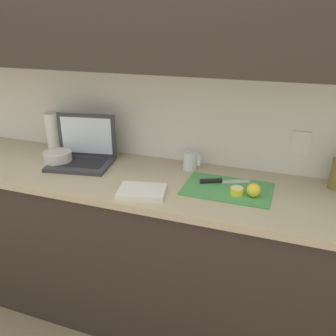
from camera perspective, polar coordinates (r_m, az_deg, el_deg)
The scene contains 12 objects.
ground_plane at distance 2.36m, azimuth -3.12°, elevation -21.89°, with size 12.00×12.00×0.00m, color #847056.
wall_back at distance 1.89m, azimuth -1.35°, elevation 19.84°, with size 5.20×0.38×2.60m.
counter_unit at distance 2.07m, azimuth -3.90°, elevation -12.64°, with size 2.58×0.60×0.89m.
laptop at distance 2.07m, azimuth -13.46°, elevation 2.47°, with size 0.38×0.31×0.27m.
cutting_board at distance 1.74m, azimuth 9.52°, elevation -3.32°, with size 0.42×0.28×0.01m, color #4C9E51.
knife at distance 1.78m, azimuth 7.79°, elevation -2.06°, with size 0.24×0.13×0.02m.
lemon_half_cut at distance 1.68m, azimuth 10.96°, elevation -3.61°, with size 0.06×0.06×0.03m.
lemon_whole_beside at distance 1.67m, azimuth 13.58°, elevation -3.46°, with size 0.06×0.06×0.06m.
measuring_cup at distance 1.93m, azimuth 3.60°, elevation 1.21°, with size 0.10×0.08×0.10m.
bowl_white at distance 2.10m, azimuth -17.25°, elevation 1.54°, with size 0.16×0.16×0.07m.
paper_towel_roll at distance 2.31m, azimuth -17.67°, elevation 5.56°, with size 0.11×0.11×0.24m.
dish_towel at distance 1.68m, azimuth -4.19°, elevation -3.74°, with size 0.22×0.16×0.02m, color silver.
Camera 1 is at (0.68, -1.54, 1.65)m, focal length 38.00 mm.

